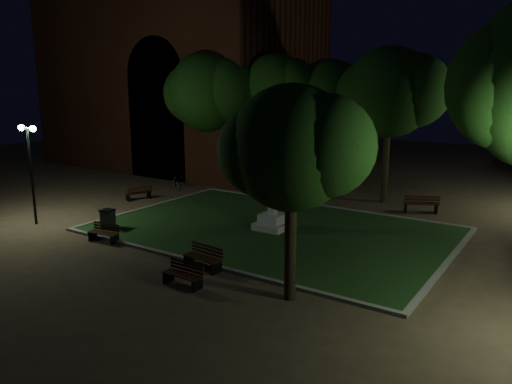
# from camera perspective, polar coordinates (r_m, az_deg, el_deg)

# --- Properties ---
(ground) EXTENTS (80.00, 80.00, 0.00)m
(ground) POSITION_cam_1_polar(r_m,az_deg,el_deg) (21.00, -1.00, -5.75)
(ground) COLOR brown
(lawn) EXTENTS (15.00, 10.00, 0.08)m
(lawn) POSITION_cam_1_polar(r_m,az_deg,el_deg) (22.58, 1.89, -4.32)
(lawn) COLOR #1E3D18
(lawn) RESTS_ON ground
(lawn_kerb) EXTENTS (15.40, 10.40, 0.12)m
(lawn_kerb) POSITION_cam_1_polar(r_m,az_deg,el_deg) (22.58, 1.89, -4.27)
(lawn_kerb) COLOR slate
(lawn_kerb) RESTS_ON ground
(monument) EXTENTS (1.40, 1.40, 3.20)m
(monument) POSITION_cam_1_polar(r_m,az_deg,el_deg) (22.33, 1.91, -2.07)
(monument) COLOR #AEA6A0
(monument) RESTS_ON lawn
(building_main) EXTENTS (20.00, 12.00, 15.00)m
(building_main) POSITION_cam_1_polar(r_m,az_deg,el_deg) (40.63, -8.65, 13.55)
(building_main) COLOR #562816
(building_main) RESTS_ON ground
(tree_north_wl) EXTENTS (4.75, 3.88, 8.24)m
(tree_north_wl) POSITION_cam_1_polar(r_m,az_deg,el_deg) (30.80, 2.38, 11.99)
(tree_north_wl) COLOR black
(tree_north_wl) RESTS_ON ground
(tree_north_er) EXTENTS (5.94, 4.85, 8.44)m
(tree_north_er) POSITION_cam_1_polar(r_m,az_deg,el_deg) (27.86, 15.23, 10.93)
(tree_north_er) COLOR black
(tree_north_er) RESTS_ON ground
(tree_se) EXTENTS (4.58, 3.74, 6.57)m
(tree_se) POSITION_cam_1_polar(r_m,az_deg,el_deg) (14.50, 4.37, 4.98)
(tree_se) COLOR black
(tree_se) RESTS_ON ground
(tree_nw) EXTENTS (6.14, 5.01, 8.44)m
(tree_nw) POSITION_cam_1_polar(r_m,az_deg,el_deg) (31.71, -5.30, 11.32)
(tree_nw) COLOR black
(tree_nw) RESTS_ON ground
(tree_far_north) EXTENTS (5.66, 4.62, 7.93)m
(tree_far_north) POSITION_cam_1_polar(r_m,az_deg,el_deg) (31.06, 8.49, 10.63)
(tree_far_north) COLOR black
(tree_far_north) RESTS_ON ground
(lamppost_sw) EXTENTS (1.18, 0.28, 4.66)m
(lamppost_sw) POSITION_cam_1_polar(r_m,az_deg,el_deg) (25.12, -24.45, 3.75)
(lamppost_sw) COLOR black
(lamppost_sw) RESTS_ON ground
(lamppost_nw) EXTENTS (1.18, 0.28, 4.05)m
(lamppost_nw) POSITION_cam_1_polar(r_m,az_deg,el_deg) (35.43, -7.98, 6.43)
(lamppost_nw) COLOR black
(lamppost_nw) RESTS_ON ground
(bench_near_left) EXTENTS (1.59, 0.68, 0.85)m
(bench_near_left) POSITION_cam_1_polar(r_m,az_deg,el_deg) (18.12, -5.99, -7.51)
(bench_near_left) COLOR black
(bench_near_left) RESTS_ON ground
(bench_near_right) EXTENTS (1.44, 0.52, 0.79)m
(bench_near_right) POSITION_cam_1_polar(r_m,az_deg,el_deg) (16.78, -8.28, -9.37)
(bench_near_right) COLOR black
(bench_near_right) RESTS_ON ground
(bench_west_near) EXTENTS (1.44, 0.66, 0.76)m
(bench_west_near) POSITION_cam_1_polar(r_m,az_deg,el_deg) (21.93, -16.96, -4.53)
(bench_west_near) COLOR black
(bench_west_near) RESTS_ON ground
(bench_left_side) EXTENTS (0.98, 1.54, 0.80)m
(bench_left_side) POSITION_cam_1_polar(r_m,az_deg,el_deg) (29.01, -13.24, -0.14)
(bench_left_side) COLOR black
(bench_left_side) RESTS_ON ground
(bench_far_side) EXTENTS (1.82, 1.26, 0.95)m
(bench_far_side) POSITION_cam_1_polar(r_m,az_deg,el_deg) (26.77, 18.35, -1.36)
(bench_far_side) COLOR black
(bench_far_side) RESTS_ON ground
(trash_bin) EXTENTS (0.63, 0.63, 0.94)m
(trash_bin) POSITION_cam_1_polar(r_m,az_deg,el_deg) (23.54, -16.57, -3.03)
(trash_bin) COLOR black
(trash_bin) RESTS_ON ground
(bicycle) EXTENTS (1.52, 1.17, 0.77)m
(bicycle) POSITION_cam_1_polar(r_m,az_deg,el_deg) (31.75, -9.04, 1.13)
(bicycle) COLOR black
(bicycle) RESTS_ON ground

